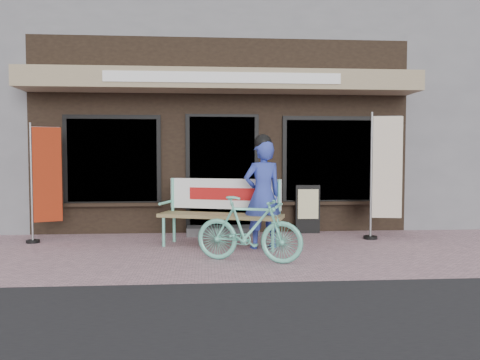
{
  "coord_description": "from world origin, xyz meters",
  "views": [
    {
      "loc": [
        -0.3,
        -6.68,
        1.44
      ],
      "look_at": [
        0.24,
        0.7,
        1.05
      ],
      "focal_mm": 35.0,
      "sensor_mm": 36.0,
      "label": 1
    }
  ],
  "objects": [
    {
      "name": "nobori_red",
      "position": [
        -2.97,
        1.26,
        1.02
      ],
      "size": [
        0.58,
        0.33,
        1.97
      ],
      "rotation": [
        0.0,
        0.0,
        0.38
      ],
      "color": "gray",
      "rests_on": "ground"
    },
    {
      "name": "menu_stand",
      "position": [
        1.57,
        1.81,
        0.46
      ],
      "size": [
        0.45,
        0.12,
        0.89
      ],
      "rotation": [
        0.0,
        0.0,
        -0.04
      ],
      "color": "black",
      "rests_on": "ground"
    },
    {
      "name": "ground",
      "position": [
        0.0,
        0.0,
        0.0
      ],
      "size": [
        70.0,
        70.0,
        0.0
      ],
      "primitive_type": "plane",
      "color": "#B78C97",
      "rests_on": "ground"
    },
    {
      "name": "bench",
      "position": [
        -0.04,
        0.74,
        0.62
      ],
      "size": [
        2.02,
        1.08,
        1.06
      ],
      "rotation": [
        0.0,
        0.0,
        -0.32
      ],
      "color": "#66C8AC",
      "rests_on": "ground"
    },
    {
      "name": "storefront",
      "position": [
        0.0,
        4.96,
        2.99
      ],
      "size": [
        7.0,
        6.77,
        6.0
      ],
      "color": "black",
      "rests_on": "ground"
    },
    {
      "name": "bicycle",
      "position": [
        0.27,
        -0.45,
        0.44
      ],
      "size": [
        1.53,
        0.91,
        0.89
      ],
      "primitive_type": "imported",
      "rotation": [
        0.0,
        0.0,
        1.21
      ],
      "color": "#66C8AC",
      "rests_on": "ground"
    },
    {
      "name": "nobori_cream",
      "position": [
        2.74,
        1.09,
        1.12
      ],
      "size": [
        0.65,
        0.27,
        2.18
      ],
      "rotation": [
        0.0,
        0.0,
        -0.17
      ],
      "color": "gray",
      "rests_on": "ground"
    },
    {
      "name": "person",
      "position": [
        0.57,
        0.49,
        0.87
      ],
      "size": [
        0.69,
        0.53,
        1.77
      ],
      "rotation": [
        0.0,
        0.0,
        0.24
      ],
      "color": "#3040A7",
      "rests_on": "ground"
    }
  ]
}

